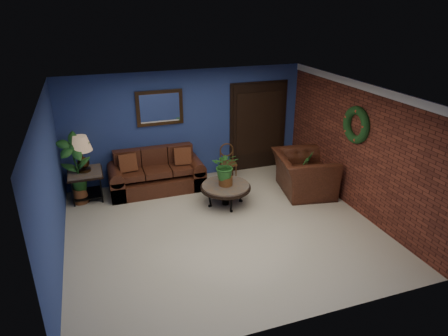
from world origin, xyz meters
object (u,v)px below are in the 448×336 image
object	(u,v)px
end_table	(86,178)
side_chair	(228,159)
sofa	(156,176)
coffee_table	(226,187)
armchair	(304,173)
table_lamp	(81,149)

from	to	relation	value
end_table	side_chair	xyz separation A→B (m)	(3.14, 0.06, -0.02)
sofa	coffee_table	size ratio (longest dim) A/B	1.99
sofa	armchair	world-z (taller)	sofa
end_table	table_lamp	world-z (taller)	table_lamp
coffee_table	armchair	distance (m)	1.79
table_lamp	sofa	bearing A→B (deg)	1.03
side_chair	end_table	bearing A→B (deg)	-173.14
side_chair	armchair	world-z (taller)	armchair
end_table	side_chair	size ratio (longest dim) A/B	0.84
coffee_table	side_chair	world-z (taller)	side_chair
table_lamp	side_chair	distance (m)	3.21
coffee_table	table_lamp	world-z (taller)	table_lamp
coffee_table	table_lamp	size ratio (longest dim) A/B	1.40
table_lamp	side_chair	world-z (taller)	table_lamp
sofa	armchair	distance (m)	3.22
armchair	table_lamp	bearing A→B (deg)	85.53
sofa	table_lamp	size ratio (longest dim) A/B	2.78
side_chair	armchair	bearing A→B (deg)	-37.37
end_table	armchair	distance (m)	4.60
coffee_table	end_table	size ratio (longest dim) A/B	1.46
table_lamp	armchair	world-z (taller)	table_lamp
end_table	armchair	xyz separation A→B (m)	(4.45, -1.16, -0.06)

